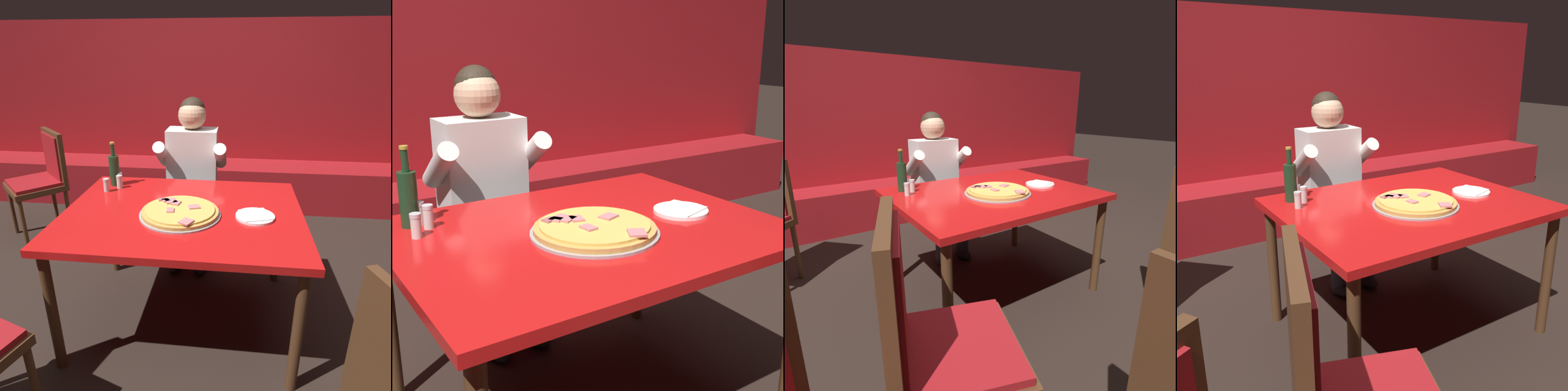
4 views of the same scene
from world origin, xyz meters
TOP-DOWN VIEW (x-y plane):
  - ground_plane at (0.00, 0.00)m, footprint 24.00×24.00m
  - booth_wall_panel at (0.00, 2.18)m, footprint 6.80×0.16m
  - booth_bench at (0.00, 1.86)m, footprint 6.46×0.48m
  - main_dining_table at (0.00, 0.00)m, footprint 1.33×1.03m
  - pizza at (-0.01, -0.07)m, footprint 0.45×0.45m
  - plate_white_paper at (0.40, -0.05)m, footprint 0.21×0.21m
  - beer_bottle at (-0.51, 0.36)m, footprint 0.07×0.07m
  - shaker_red_pepper_flakes at (-0.48, 0.36)m, footprint 0.04×0.04m
  - shaker_oregano at (-0.47, 0.30)m, footprint 0.04×0.04m
  - shaker_black_pepper at (-0.53, 0.23)m, footprint 0.04×0.04m
  - diner_seated_blue_shirt at (-0.05, 0.74)m, footprint 0.53×0.53m
  - dining_chair_by_booth at (-1.41, 0.99)m, footprint 0.62×0.62m

SIDE VIEW (x-z plane):
  - ground_plane at x=0.00m, z-range 0.00..0.00m
  - booth_bench at x=0.00m, z-range 0.00..0.46m
  - dining_chair_by_booth at x=-1.41m, z-range 0.09..1.04m
  - main_dining_table at x=0.00m, z-range 0.30..1.05m
  - diner_seated_blue_shirt at x=-0.05m, z-range 0.07..1.34m
  - plate_white_paper at x=0.40m, z-range 0.75..0.77m
  - pizza at x=-0.01m, z-range 0.74..0.79m
  - shaker_red_pepper_flakes at x=-0.48m, z-range 0.74..0.83m
  - shaker_oregano at x=-0.47m, z-range 0.74..0.83m
  - shaker_black_pepper at x=-0.53m, z-range 0.74..0.83m
  - beer_bottle at x=-0.51m, z-range 0.71..1.00m
  - booth_wall_panel at x=0.00m, z-range 0.00..1.90m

